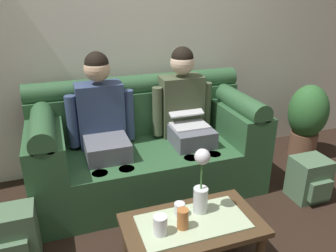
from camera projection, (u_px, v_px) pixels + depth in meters
back_wall_patterned at (128, 15)px, 2.99m from camera, size 6.00×0.12×2.90m
couch at (147, 147)px, 2.93m from camera, size 1.92×0.88×0.96m
person_left at (103, 123)px, 2.71m from camera, size 0.56×0.67×1.22m
person_right at (185, 113)px, 2.93m from camera, size 0.56×0.67×1.22m
coffee_table at (192, 229)px, 2.05m from camera, size 0.85×0.48×0.36m
flower_vase at (201, 184)px, 2.05m from camera, size 0.10×0.10×0.44m
cup_near_left at (180, 209)px, 2.07m from camera, size 0.07×0.07×0.09m
cup_near_right at (160, 225)px, 1.91m from camera, size 0.08×0.08×0.12m
cup_far_center at (183, 219)px, 1.95m from camera, size 0.07×0.07×0.13m
backpack_right at (309, 179)px, 2.81m from camera, size 0.29×0.29×0.37m
backpack_left at (8, 239)px, 2.12m from camera, size 0.36×0.27×0.40m
potted_plant at (307, 118)px, 3.45m from camera, size 0.40×0.40×0.78m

